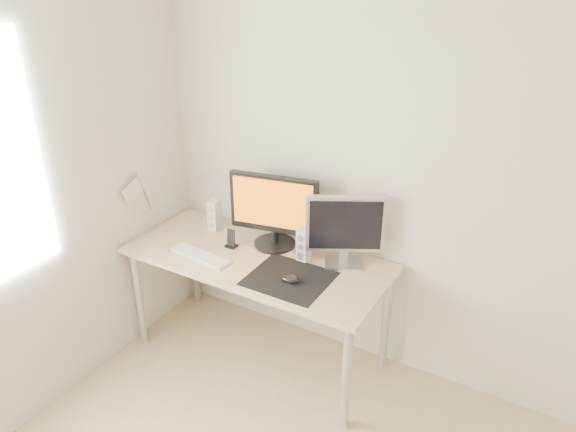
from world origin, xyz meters
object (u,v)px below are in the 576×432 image
at_px(speaker_right, 304,244).
at_px(phone_dock, 231,242).
at_px(mouse, 290,279).
at_px(keyboard, 200,256).
at_px(main_monitor, 274,209).
at_px(second_monitor, 345,228).
at_px(speaker_left, 214,215).
at_px(desk, 257,268).

distance_m(speaker_right, phone_dock, 0.47).
relative_size(mouse, speaker_right, 0.53).
bearing_deg(keyboard, phone_dock, 64.33).
distance_m(main_monitor, second_monitor, 0.47).
bearing_deg(phone_dock, speaker_left, 148.58).
distance_m(desk, second_monitor, 0.61).
bearing_deg(speaker_right, main_monitor, 166.32).
xyz_separation_m(mouse, desk, (-0.31, 0.14, -0.10)).
height_order(desk, speaker_right, speaker_right).
bearing_deg(speaker_right, second_monitor, 16.81).
height_order(desk, second_monitor, second_monitor).
relative_size(speaker_left, phone_dock, 1.74).
xyz_separation_m(main_monitor, second_monitor, (0.47, 0.01, -0.01)).
relative_size(second_monitor, speaker_left, 2.11).
distance_m(mouse, speaker_right, 0.27).
xyz_separation_m(speaker_left, keyboard, (0.13, -0.33, -0.10)).
xyz_separation_m(desk, phone_dock, (-0.20, 0.02, 0.11)).
height_order(desk, main_monitor, main_monitor).
bearing_deg(mouse, keyboard, -177.32).
height_order(mouse, desk, mouse).
height_order(main_monitor, phone_dock, main_monitor).
bearing_deg(second_monitor, phone_dock, -166.86).
relative_size(speaker_right, phone_dock, 1.74).
height_order(mouse, phone_dock, phone_dock).
bearing_deg(desk, second_monitor, 20.82).
bearing_deg(speaker_right, desk, -155.77).
xyz_separation_m(second_monitor, phone_dock, (-0.69, -0.16, -0.20)).
distance_m(speaker_left, speaker_right, 0.69).
distance_m(desk, main_monitor, 0.38).
relative_size(mouse, main_monitor, 0.20).
relative_size(desk, speaker_right, 7.76).
bearing_deg(speaker_left, second_monitor, 1.40).
bearing_deg(phone_dock, main_monitor, 34.20).
relative_size(desk, speaker_left, 7.76).
height_order(second_monitor, keyboard, second_monitor).
relative_size(main_monitor, speaker_left, 2.66).
height_order(desk, keyboard, keyboard).
bearing_deg(speaker_right, phone_dock, -168.73).
xyz_separation_m(keyboard, phone_dock, (0.09, 0.19, 0.03)).
height_order(mouse, speaker_left, speaker_left).
distance_m(mouse, keyboard, 0.61).
height_order(mouse, speaker_right, speaker_right).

